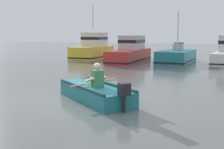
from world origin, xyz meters
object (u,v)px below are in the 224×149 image
Objects in this scene: moored_boat_yellow at (93,49)px; moored_boat_red at (130,52)px; moored_boat_teal at (177,57)px; rowboat_with_person at (94,92)px.

moored_boat_red is (4.05, -2.07, -0.09)m from moored_boat_yellow.
moored_boat_yellow is 7.60m from moored_boat_teal.
moored_boat_teal reaches higher than rowboat_with_person.
moored_boat_teal is at bearing 9.64° from moored_boat_red.
moored_boat_yellow reaches higher than moored_boat_teal.
moored_boat_red is at bearing -27.08° from moored_boat_yellow.
moored_boat_yellow is 0.85× the size of moored_boat_red.
rowboat_with_person is at bearing -77.35° from moored_boat_red.
moored_boat_yellow is 1.01× the size of moored_boat_teal.
moored_boat_teal is (3.39, 0.58, -0.31)m from moored_boat_red.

